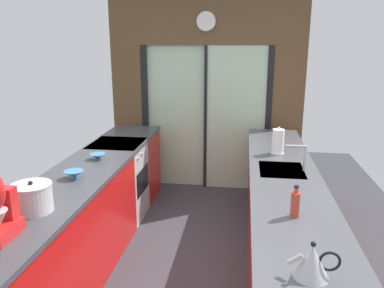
% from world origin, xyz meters
% --- Properties ---
extents(ground_plane, '(5.04, 7.60, 0.02)m').
position_xyz_m(ground_plane, '(0.00, 0.60, -0.01)').
color(ground_plane, '#38383D').
extents(back_wall_unit, '(2.64, 0.12, 2.70)m').
position_xyz_m(back_wall_unit, '(0.00, 2.40, 1.52)').
color(back_wall_unit, brown).
rests_on(back_wall_unit, ground_plane).
extents(left_counter_run, '(0.62, 3.80, 0.92)m').
position_xyz_m(left_counter_run, '(-0.91, 0.13, 0.47)').
color(left_counter_run, red).
rests_on(left_counter_run, ground_plane).
extents(right_counter_run, '(0.62, 3.80, 0.92)m').
position_xyz_m(right_counter_run, '(0.91, 0.30, 0.46)').
color(right_counter_run, red).
rests_on(right_counter_run, ground_plane).
extents(sink_faucet, '(0.19, 0.02, 0.24)m').
position_xyz_m(sink_faucet, '(1.05, 0.55, 1.08)').
color(sink_faucet, '#B7BABC').
rests_on(sink_faucet, right_counter_run).
extents(oven_range, '(0.60, 0.60, 0.92)m').
position_xyz_m(oven_range, '(-0.91, 1.25, 0.46)').
color(oven_range, '#B7BABC').
rests_on(oven_range, ground_plane).
extents(mixing_bowl_near, '(0.17, 0.17, 0.07)m').
position_xyz_m(mixing_bowl_near, '(-0.89, 0.07, 0.96)').
color(mixing_bowl_near, teal).
rests_on(mixing_bowl_near, left_counter_run).
extents(mixing_bowl_far, '(0.16, 0.16, 0.06)m').
position_xyz_m(mixing_bowl_far, '(-0.89, 0.61, 0.95)').
color(mixing_bowl_far, teal).
rests_on(mixing_bowl_far, left_counter_run).
extents(stock_pot, '(0.28, 0.28, 0.22)m').
position_xyz_m(stock_pot, '(-0.89, -0.59, 1.02)').
color(stock_pot, '#B7BABC').
rests_on(stock_pot, left_counter_run).
extents(kettle, '(0.26, 0.18, 0.20)m').
position_xyz_m(kettle, '(0.89, -1.11, 1.01)').
color(kettle, '#B7BABC').
rests_on(kettle, right_counter_run).
extents(soap_bottle, '(0.06, 0.06, 0.22)m').
position_xyz_m(soap_bottle, '(0.89, -0.43, 1.01)').
color(soap_bottle, '#B23D2D').
rests_on(soap_bottle, right_counter_run).
extents(paper_towel_roll, '(0.14, 0.14, 0.29)m').
position_xyz_m(paper_towel_roll, '(0.89, 1.06, 1.05)').
color(paper_towel_roll, '#B7BABC').
rests_on(paper_towel_roll, right_counter_run).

